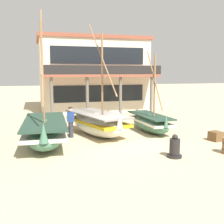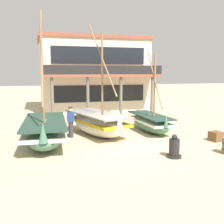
% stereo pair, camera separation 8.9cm
% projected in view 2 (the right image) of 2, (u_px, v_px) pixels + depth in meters
% --- Properties ---
extents(ground_plane, '(120.00, 120.00, 0.00)m').
position_uv_depth(ground_plane, '(117.00, 141.00, 13.94)').
color(ground_plane, tan).
extents(fishing_boat_near_left, '(1.52, 4.03, 4.78)m').
position_uv_depth(fishing_boat_near_left, '(150.00, 122.00, 16.07)').
color(fishing_boat_near_left, '#427056').
rests_on(fishing_boat_near_left, ground).
extents(fishing_boat_centre_large, '(2.27, 5.49, 6.61)m').
position_uv_depth(fishing_boat_centre_large, '(45.00, 131.00, 13.30)').
color(fishing_boat_centre_large, '#427056').
rests_on(fishing_boat_centre_large, ground).
extents(fishing_boat_far_right, '(3.10, 4.93, 6.24)m').
position_uv_depth(fishing_boat_far_right, '(97.00, 123.00, 15.19)').
color(fishing_boat_far_right, silver).
rests_on(fishing_boat_far_right, ground).
extents(fisherman_by_hull, '(0.42, 0.36, 1.68)m').
position_uv_depth(fisherman_by_hull, '(71.00, 122.00, 14.66)').
color(fisherman_by_hull, '#33333D').
rests_on(fisherman_by_hull, ground).
extents(capstan_winch, '(0.63, 0.63, 0.99)m').
position_uv_depth(capstan_winch, '(174.00, 148.00, 11.26)').
color(capstan_winch, black).
rests_on(capstan_winch, ground).
extents(cargo_crate, '(0.69, 0.69, 0.49)m').
position_uv_depth(cargo_crate, '(216.00, 136.00, 13.99)').
color(cargo_crate, brown).
rests_on(cargo_crate, ground).
extents(harbor_building_main, '(9.87, 8.65, 6.69)m').
position_uv_depth(harbor_building_main, '(92.00, 74.00, 25.65)').
color(harbor_building_main, beige).
rests_on(harbor_building_main, ground).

